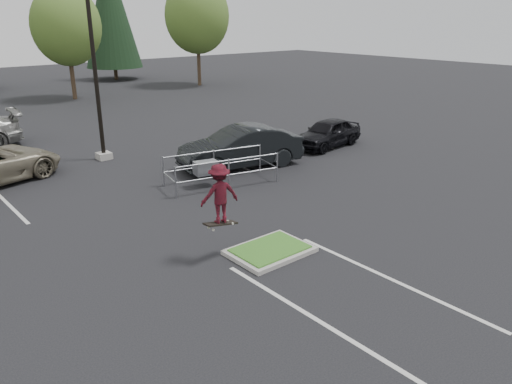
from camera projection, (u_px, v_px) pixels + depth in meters
ground at (270, 253)px, 13.79m from camera, size 120.00×120.00×0.00m
grass_median at (270, 250)px, 13.77m from camera, size 2.20×1.60×0.16m
stall_lines at (126, 204)px, 17.33m from camera, size 22.62×17.60×0.01m
light_pole at (93, 56)px, 21.23m from camera, size 0.70×0.60×10.12m
decid_c at (66, 28)px, 37.20m from camera, size 5.12×5.12×8.38m
decid_d at (197, 18)px, 44.60m from camera, size 5.76×5.76×9.43m
conif_c at (110, 8)px, 48.49m from camera, size 5.50×5.50×12.50m
cart_corral at (210, 167)px, 18.95m from camera, size 4.43×2.38×1.19m
skateboarder at (220, 194)px, 12.90m from camera, size 1.14×0.81×1.76m
car_r_charc at (241, 147)px, 21.28m from camera, size 5.57×2.92×1.75m
car_r_black at (328, 133)px, 24.66m from camera, size 4.25×2.10×1.39m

